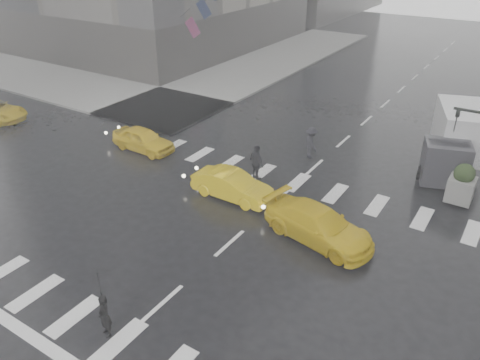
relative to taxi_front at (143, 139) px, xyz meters
The scene contains 12 objects.
ground 10.20m from the taxi_front, 27.89° to the right, with size 120.00×120.00×0.00m, color black.
sidewalk_nw 16.52m from the taxi_front, 129.51° to the left, with size 35.00×35.00×0.15m, color slate.
road_markings 10.20m from the taxi_front, 27.89° to the right, with size 18.00×48.00×0.01m, color silver, non-canonical shape.
planter_west 16.37m from the taxi_front, 12.13° to the left, with size 1.10×1.10×1.80m.
flag_cluster 15.83m from the taxi_front, 113.88° to the left, with size 2.87×3.06×4.69m.
pedestrian_black 13.70m from the taxi_front, 51.67° to the right, with size 1.22×1.23×2.43m.
pedestrian_far_a 7.16m from the taxi_front, ahead, with size 1.09×0.66×1.86m, color black.
pedestrian_far_b 9.29m from the taxi_front, 26.88° to the left, with size 1.12×0.62×1.74m, color black.
taxi_front is the anchor object (origin of this frame).
taxi_mid 7.30m from the taxi_front, 13.52° to the right, with size 1.35×3.86×1.27m, color yellow.
taxi_rear 12.09m from the taxi_front, 12.45° to the right, with size 1.90×4.12×1.35m, color yellow.
box_truck 16.54m from the taxi_front, 25.21° to the left, with size 2.15×5.72×3.04m.
Camera 1 is at (8.55, -12.52, 11.02)m, focal length 35.00 mm.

